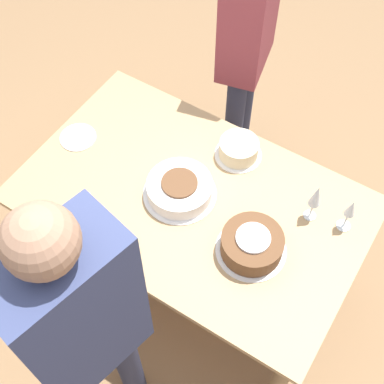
{
  "coord_description": "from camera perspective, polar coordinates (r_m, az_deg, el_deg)",
  "views": [
    {
      "loc": [
        0.72,
        -1.13,
        2.8
      ],
      "look_at": [
        0.0,
        0.0,
        0.8
      ],
      "focal_mm": 50.0,
      "sensor_mm": 36.0,
      "label": 1
    }
  ],
  "objects": [
    {
      "name": "cake_back_decorated",
      "position": [
        2.57,
        5.01,
        4.57
      ],
      "size": [
        0.23,
        0.23,
        0.09
      ],
      "color": "white",
      "rests_on": "dining_table"
    },
    {
      "name": "ground_plane",
      "position": [
        3.1,
        0.0,
        -8.25
      ],
      "size": [
        12.0,
        12.0,
        0.0
      ],
      "primitive_type": "plane",
      "color": "#8E6B47"
    },
    {
      "name": "person_cutting",
      "position": [
        1.86,
        -11.53,
        -14.07
      ],
      "size": [
        0.3,
        0.44,
        1.78
      ],
      "rotation": [
        0.0,
        0.0,
        1.35
      ],
      "color": "#2D334C",
      "rests_on": "ground_plane"
    },
    {
      "name": "fork_pile",
      "position": [
        2.45,
        -10.74,
        -1.71
      ],
      "size": [
        0.2,
        0.12,
        0.02
      ],
      "color": "silver",
      "rests_on": "dining_table"
    },
    {
      "name": "dessert_plate_left",
      "position": [
        2.72,
        -12.04,
        5.75
      ],
      "size": [
        0.18,
        0.18,
        0.01
      ],
      "color": "white",
      "rests_on": "dining_table"
    },
    {
      "name": "wine_glass_far",
      "position": [
        2.36,
        16.55,
        -1.87
      ],
      "size": [
        0.06,
        0.06,
        0.2
      ],
      "color": "silver",
      "rests_on": "dining_table"
    },
    {
      "name": "person_watching",
      "position": [
        2.87,
        5.93,
        16.42
      ],
      "size": [
        0.3,
        0.44,
        1.62
      ],
      "rotation": [
        0.0,
        0.0,
        -1.34
      ],
      "color": "#2D334C",
      "rests_on": "ground_plane"
    },
    {
      "name": "cake_front_chocolate",
      "position": [
        2.28,
        6.41,
        -5.58
      ],
      "size": [
        0.31,
        0.31,
        0.12
      ],
      "color": "white",
      "rests_on": "dining_table"
    },
    {
      "name": "cake_center_white",
      "position": [
        2.43,
        -1.33,
        0.35
      ],
      "size": [
        0.34,
        0.34,
        0.1
      ],
      "color": "white",
      "rests_on": "dining_table"
    },
    {
      "name": "wine_glass_near",
      "position": [
        2.33,
        13.11,
        -0.47
      ],
      "size": [
        0.06,
        0.06,
        0.23
      ],
      "color": "silver",
      "rests_on": "dining_table"
    },
    {
      "name": "dining_table",
      "position": [
        2.54,
        0.0,
        -1.92
      ],
      "size": [
        1.58,
        0.98,
        0.75
      ],
      "color": "tan",
      "rests_on": "ground_plane"
    }
  ]
}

